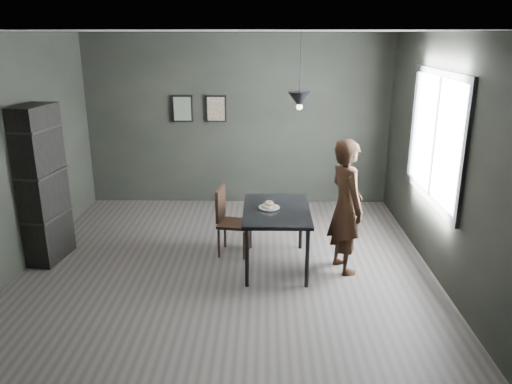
{
  "coord_description": "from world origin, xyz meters",
  "views": [
    {
      "loc": [
        0.46,
        -5.68,
        2.78
      ],
      "look_at": [
        0.35,
        0.05,
        0.95
      ],
      "focal_mm": 35.0,
      "sensor_mm": 36.0,
      "label": 1
    }
  ],
  "objects_px": {
    "cafe_table": "(277,215)",
    "pendant_lamp": "(300,100)",
    "woman": "(346,206)",
    "white_plate": "(269,208)",
    "wood_chair": "(228,217)",
    "shelf_unit": "(41,185)"
  },
  "relations": [
    {
      "from": "pendant_lamp",
      "to": "wood_chair",
      "type": "bearing_deg",
      "value": 162.28
    },
    {
      "from": "wood_chair",
      "to": "cafe_table",
      "type": "bearing_deg",
      "value": -22.25
    },
    {
      "from": "pendant_lamp",
      "to": "cafe_table",
      "type": "bearing_deg",
      "value": -158.2
    },
    {
      "from": "pendant_lamp",
      "to": "woman",
      "type": "bearing_deg",
      "value": -17.01
    },
    {
      "from": "cafe_table",
      "to": "woman",
      "type": "distance_m",
      "value": 0.84
    },
    {
      "from": "cafe_table",
      "to": "white_plate",
      "type": "distance_m",
      "value": 0.12
    },
    {
      "from": "cafe_table",
      "to": "shelf_unit",
      "type": "distance_m",
      "value": 2.94
    },
    {
      "from": "cafe_table",
      "to": "woman",
      "type": "xyz_separation_m",
      "value": [
        0.82,
        -0.08,
        0.15
      ]
    },
    {
      "from": "wood_chair",
      "to": "shelf_unit",
      "type": "height_order",
      "value": "shelf_unit"
    },
    {
      "from": "white_plate",
      "to": "shelf_unit",
      "type": "distance_m",
      "value": 2.84
    },
    {
      "from": "white_plate",
      "to": "wood_chair",
      "type": "distance_m",
      "value": 0.69
    },
    {
      "from": "cafe_table",
      "to": "woman",
      "type": "relative_size",
      "value": 0.73
    },
    {
      "from": "white_plate",
      "to": "woman",
      "type": "height_order",
      "value": "woman"
    },
    {
      "from": "cafe_table",
      "to": "pendant_lamp",
      "type": "height_order",
      "value": "pendant_lamp"
    },
    {
      "from": "white_plate",
      "to": "pendant_lamp",
      "type": "distance_m",
      "value": 1.34
    },
    {
      "from": "cafe_table",
      "to": "pendant_lamp",
      "type": "bearing_deg",
      "value": 21.8
    },
    {
      "from": "white_plate",
      "to": "shelf_unit",
      "type": "relative_size",
      "value": 0.12
    },
    {
      "from": "shelf_unit",
      "to": "white_plate",
      "type": "bearing_deg",
      "value": 4.78
    },
    {
      "from": "white_plate",
      "to": "cafe_table",
      "type": "bearing_deg",
      "value": -13.02
    },
    {
      "from": "woman",
      "to": "wood_chair",
      "type": "relative_size",
      "value": 1.83
    },
    {
      "from": "pendant_lamp",
      "to": "white_plate",
      "type": "bearing_deg",
      "value": -166.86
    },
    {
      "from": "cafe_table",
      "to": "white_plate",
      "type": "bearing_deg",
      "value": 166.98
    }
  ]
}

